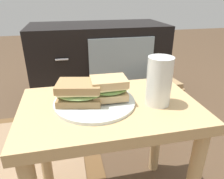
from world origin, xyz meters
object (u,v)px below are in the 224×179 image
object	(u,v)px
tv_cabinet	(99,64)
sandwich_front	(79,92)
paper_bag	(158,105)
plate	(95,102)
sandwich_back	(109,88)
beer_glass	(159,82)

from	to	relation	value
tv_cabinet	sandwich_front	world-z (taller)	tv_cabinet
paper_bag	plate	bearing A→B (deg)	-134.54
tv_cabinet	sandwich_front	distance (m)	0.98
sandwich_front	paper_bag	bearing A→B (deg)	42.63
sandwich_back	tv_cabinet	bearing A→B (deg)	83.08
beer_glass	paper_bag	world-z (taller)	beer_glass
tv_cabinet	beer_glass	size ratio (longest dim) A/B	6.33
sandwich_front	beer_glass	size ratio (longest dim) A/B	1.05
sandwich_front	plate	bearing A→B (deg)	-0.44
tv_cabinet	plate	xyz separation A→B (m)	(-0.16, -0.93, 0.17)
sandwich_front	sandwich_back	bearing A→B (deg)	-0.44
sandwich_front	beer_glass	world-z (taller)	beer_glass
beer_glass	sandwich_front	bearing A→B (deg)	169.81
sandwich_back	paper_bag	distance (m)	0.71
tv_cabinet	sandwich_back	world-z (taller)	tv_cabinet
sandwich_back	sandwich_front	bearing A→B (deg)	179.56
tv_cabinet	beer_glass	bearing A→B (deg)	-87.99
sandwich_back	paper_bag	xyz separation A→B (m)	(0.40, 0.46, -0.36)
beer_glass	plate	bearing A→B (deg)	167.54
tv_cabinet	paper_bag	size ratio (longest dim) A/B	3.05
sandwich_front	sandwich_back	xyz separation A→B (m)	(0.09, -0.00, 0.01)
plate	paper_bag	size ratio (longest dim) A/B	0.82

